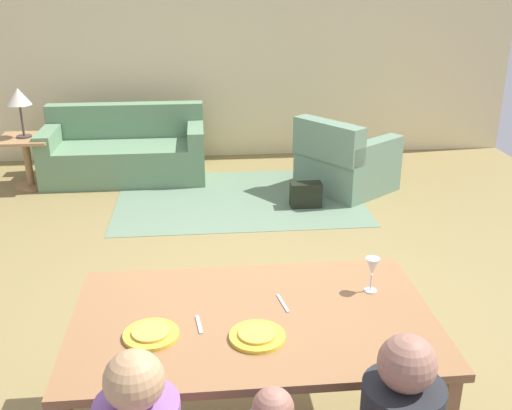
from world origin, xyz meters
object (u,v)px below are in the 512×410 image
(plate_near_man, at_px, (151,335))
(armchair, at_px, (344,162))
(plate_near_child, at_px, (257,336))
(couch, at_px, (125,152))
(wine_glass, at_px, (372,268))
(dining_table, at_px, (253,329))
(handbag, at_px, (306,195))
(side_table, at_px, (27,155))
(table_lamp, at_px, (19,98))

(plate_near_man, bearing_deg, armchair, 64.58)
(plate_near_child, bearing_deg, couch, 103.48)
(wine_glass, height_order, armchair, wine_glass)
(dining_table, height_order, handbag, dining_table)
(couch, relative_size, side_table, 3.17)
(plate_near_child, relative_size, table_lamp, 0.46)
(side_table, bearing_deg, wine_glass, -55.16)
(plate_near_child, xyz_separation_m, handbag, (0.85, 3.43, -0.64))
(wine_glass, height_order, side_table, wine_glass)
(side_table, bearing_deg, plate_near_man, -68.58)
(handbag, bearing_deg, plate_near_child, -103.86)
(dining_table, distance_m, wine_glass, 0.67)
(dining_table, bearing_deg, handbag, 75.41)
(couch, xyz_separation_m, table_lamp, (-1.05, -0.26, 0.71))
(armchair, bearing_deg, plate_near_man, -115.42)
(side_table, bearing_deg, armchair, -7.04)
(plate_near_child, xyz_separation_m, couch, (-1.10, 4.59, -0.47))
(plate_near_child, distance_m, armchair, 4.15)
(couch, bearing_deg, plate_near_man, -82.10)
(plate_near_child, height_order, couch, couch)
(armchair, bearing_deg, side_table, 172.96)
(wine_glass, relative_size, table_lamp, 0.34)
(dining_table, xyz_separation_m, couch, (-1.10, 4.41, -0.39))
(plate_near_child, bearing_deg, armchair, 70.86)
(plate_near_man, height_order, side_table, plate_near_man)
(dining_table, relative_size, wine_glass, 9.21)
(wine_glass, bearing_deg, couch, 112.09)
(table_lamp, distance_m, handbag, 3.24)
(dining_table, bearing_deg, table_lamp, 117.35)
(dining_table, relative_size, side_table, 2.95)
(plate_near_man, distance_m, armchair, 4.27)
(plate_near_man, relative_size, handbag, 0.78)
(side_table, relative_size, table_lamp, 1.07)
(couch, bearing_deg, plate_near_child, -76.52)
(plate_near_man, relative_size, wine_glass, 1.34)
(side_table, distance_m, handbag, 3.13)
(plate_near_child, distance_m, couch, 4.74)
(armchair, relative_size, side_table, 2.06)
(dining_table, bearing_deg, couch, 104.01)
(wine_glass, xyz_separation_m, armchair, (0.74, 3.54, -0.57))
(couch, distance_m, armchair, 2.55)
(side_table, height_order, table_lamp, table_lamp)
(couch, bearing_deg, wine_glass, -67.91)
(dining_table, relative_size, armchair, 1.43)
(couch, height_order, table_lamp, table_lamp)
(handbag, bearing_deg, couch, 149.22)
(armchair, xyz_separation_m, side_table, (-3.50, 0.43, 0.06))
(wine_glass, height_order, handbag, wine_glass)
(plate_near_child, height_order, table_lamp, table_lamp)
(plate_near_man, height_order, plate_near_child, same)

